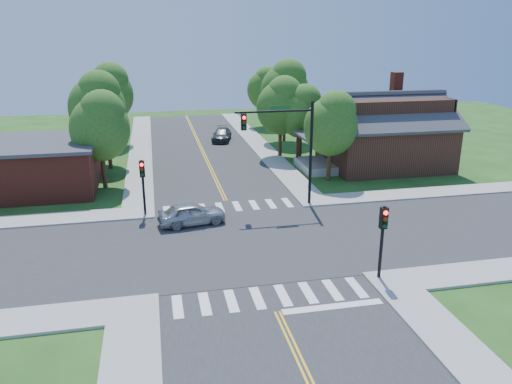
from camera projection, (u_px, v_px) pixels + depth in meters
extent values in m
plane|color=#214917|center=(245.00, 243.00, 28.55)|extent=(100.00, 100.00, 0.00)
cube|color=#2D2D30|center=(245.00, 243.00, 28.55)|extent=(10.00, 90.00, 0.04)
cube|color=#2D2D30|center=(245.00, 243.00, 28.54)|extent=(90.00, 10.00, 0.04)
cube|color=#2D2D30|center=(245.00, 243.00, 28.55)|extent=(10.20, 10.20, 0.06)
cube|color=#9E9B93|center=(258.00, 144.00, 52.98)|extent=(2.20, 40.00, 0.14)
cube|color=#9E9B93|center=(141.00, 149.00, 50.59)|extent=(2.20, 40.00, 0.14)
cube|color=white|center=(167.00, 211.00, 33.48)|extent=(0.45, 2.00, 0.01)
cube|color=white|center=(185.00, 210.00, 33.72)|extent=(0.45, 2.00, 0.01)
cube|color=white|center=(202.00, 209.00, 33.95)|extent=(0.45, 2.00, 0.01)
cube|color=white|center=(220.00, 207.00, 34.19)|extent=(0.45, 2.00, 0.01)
cube|color=white|center=(237.00, 206.00, 34.42)|extent=(0.45, 2.00, 0.01)
cube|color=white|center=(254.00, 205.00, 34.66)|extent=(0.45, 2.00, 0.01)
cube|color=white|center=(271.00, 204.00, 34.89)|extent=(0.45, 2.00, 0.01)
cube|color=white|center=(287.00, 203.00, 35.13)|extent=(0.45, 2.00, 0.01)
cube|color=white|center=(178.00, 307.00, 21.95)|extent=(0.45, 2.00, 0.01)
cube|color=white|center=(205.00, 304.00, 22.18)|extent=(0.45, 2.00, 0.01)
cube|color=white|center=(231.00, 301.00, 22.42)|extent=(0.45, 2.00, 0.01)
cube|color=white|center=(257.00, 298.00, 22.65)|extent=(0.45, 2.00, 0.01)
cube|color=white|center=(283.00, 295.00, 22.89)|extent=(0.45, 2.00, 0.01)
cube|color=white|center=(308.00, 292.00, 23.12)|extent=(0.45, 2.00, 0.01)
cube|color=white|center=(333.00, 290.00, 23.36)|extent=(0.45, 2.00, 0.01)
cube|color=white|center=(357.00, 287.00, 23.59)|extent=(0.45, 2.00, 0.01)
cube|color=yellow|center=(199.00, 144.00, 52.94)|extent=(0.10, 37.50, 0.01)
cube|color=yellow|center=(200.00, 144.00, 52.98)|extent=(0.10, 37.50, 0.01)
cube|color=white|center=(333.00, 307.00, 21.97)|extent=(4.60, 0.45, 0.09)
cylinder|color=black|center=(311.00, 154.00, 33.74)|extent=(0.20, 0.20, 7.20)
cylinder|color=black|center=(274.00, 111.00, 32.30)|extent=(5.20, 0.14, 0.14)
cube|color=#19591E|center=(280.00, 107.00, 32.25)|extent=(1.40, 0.04, 0.30)
cube|color=black|center=(244.00, 122.00, 32.10)|extent=(0.34, 0.28, 1.05)
sphere|color=#FF0C0C|center=(244.00, 118.00, 31.84)|extent=(0.22, 0.22, 0.22)
sphere|color=#3F2605|center=(244.00, 123.00, 31.94)|extent=(0.22, 0.22, 0.22)
sphere|color=#05330F|center=(244.00, 128.00, 32.04)|extent=(0.22, 0.22, 0.22)
cylinder|color=black|center=(381.00, 244.00, 23.85)|extent=(0.16, 0.16, 3.80)
cube|color=black|center=(384.00, 218.00, 23.43)|extent=(0.34, 0.28, 1.05)
sphere|color=#FF0C0C|center=(386.00, 213.00, 23.18)|extent=(0.22, 0.22, 0.22)
sphere|color=#3F2605|center=(385.00, 219.00, 23.28)|extent=(0.22, 0.22, 0.22)
sphere|color=#05330F|center=(385.00, 226.00, 23.38)|extent=(0.22, 0.22, 0.22)
cylinder|color=black|center=(143.00, 189.00, 32.08)|extent=(0.16, 0.16, 3.80)
cube|color=black|center=(142.00, 169.00, 31.67)|extent=(0.34, 0.28, 1.05)
sphere|color=#FF0C0C|center=(142.00, 165.00, 31.41)|extent=(0.22, 0.22, 0.22)
sphere|color=#3F2605|center=(142.00, 170.00, 31.51)|extent=(0.22, 0.22, 0.22)
sphere|color=#05330F|center=(142.00, 175.00, 31.61)|extent=(0.22, 0.22, 0.22)
cube|color=#321A11|center=(384.00, 144.00, 44.11)|extent=(10.00, 8.00, 4.00)
cube|color=#9E9B93|center=(315.00, 166.00, 43.39)|extent=(2.60, 4.50, 0.70)
cylinder|color=#321A11|center=(311.00, 158.00, 40.93)|extent=(0.18, 0.18, 2.50)
cylinder|color=#321A11|center=(297.00, 147.00, 44.65)|extent=(0.18, 0.18, 2.50)
cube|color=#38383D|center=(316.00, 136.00, 42.58)|extent=(2.80, 4.80, 0.18)
cube|color=maroon|center=(393.00, 119.00, 47.37)|extent=(0.90, 0.90, 7.11)
cube|color=maroon|center=(27.00, 168.00, 37.51)|extent=(10.00, 8.00, 3.50)
cube|color=#38383D|center=(24.00, 144.00, 36.94)|extent=(10.40, 8.40, 0.25)
cylinder|color=#382314|center=(329.00, 164.00, 40.07)|extent=(0.34, 0.34, 2.70)
ellipsoid|color=#274E16|center=(331.00, 127.00, 39.12)|extent=(4.26, 4.04, 4.68)
sphere|color=#274E16|center=(336.00, 111.00, 38.60)|extent=(3.12, 3.12, 3.12)
cylinder|color=#382314|center=(300.00, 145.00, 46.95)|extent=(0.34, 0.34, 2.61)
ellipsoid|color=#274E16|center=(301.00, 114.00, 46.03)|extent=(4.12, 3.91, 4.53)
sphere|color=#274E16|center=(305.00, 100.00, 45.52)|extent=(3.02, 3.02, 3.02)
cylinder|color=#382314|center=(284.00, 126.00, 54.23)|extent=(0.34, 0.34, 3.28)
ellipsoid|color=#274E16|center=(285.00, 92.00, 53.08)|extent=(5.19, 4.93, 5.70)
sphere|color=#274E16|center=(288.00, 77.00, 52.47)|extent=(3.80, 3.80, 3.80)
cylinder|color=#382314|center=(264.00, 115.00, 62.70)|extent=(0.34, 0.34, 2.76)
ellipsoid|color=#274E16|center=(265.00, 90.00, 61.73)|extent=(4.37, 4.15, 4.80)
sphere|color=#274E16|center=(267.00, 79.00, 61.19)|extent=(3.20, 3.20, 3.20)
cylinder|color=#382314|center=(104.00, 170.00, 38.25)|extent=(0.34, 0.34, 2.80)
ellipsoid|color=#274E16|center=(100.00, 129.00, 37.26)|extent=(4.42, 4.20, 4.87)
sphere|color=#274E16|center=(102.00, 112.00, 36.72)|extent=(3.24, 3.24, 3.24)
cylinder|color=#382314|center=(101.00, 148.00, 44.64)|extent=(0.34, 0.34, 3.13)
ellipsoid|color=#274E16|center=(97.00, 108.00, 43.54)|extent=(4.94, 4.69, 5.44)
sphere|color=#274E16|center=(99.00, 91.00, 42.95)|extent=(3.62, 3.62, 3.62)
cylinder|color=#382314|center=(112.00, 129.00, 52.78)|extent=(0.34, 0.34, 3.18)
ellipsoid|color=#274E16|center=(109.00, 95.00, 51.66)|extent=(5.03, 4.77, 5.53)
sphere|color=#274E16|center=(110.00, 80.00, 51.06)|extent=(3.69, 3.69, 3.69)
cylinder|color=#382314|center=(114.00, 119.00, 60.90)|extent=(0.34, 0.34, 2.37)
ellipsoid|color=#274E16|center=(112.00, 97.00, 60.06)|extent=(3.74, 3.55, 4.11)
sphere|color=#274E16|center=(113.00, 88.00, 59.59)|extent=(2.74, 2.74, 2.74)
cylinder|color=#382314|center=(280.00, 142.00, 47.50)|extent=(0.34, 0.34, 2.86)
ellipsoid|color=#274E16|center=(281.00, 108.00, 46.49)|extent=(4.52, 4.29, 4.97)
sphere|color=#274E16|center=(284.00, 94.00, 45.95)|extent=(3.32, 3.32, 3.32)
cylinder|color=#382314|center=(110.00, 155.00, 43.56)|extent=(0.34, 0.34, 2.41)
ellipsoid|color=#274E16|center=(107.00, 124.00, 42.71)|extent=(3.81, 3.62, 4.19)
sphere|color=#274E16|center=(109.00, 111.00, 42.23)|extent=(2.80, 2.80, 2.80)
imported|color=#B3B6BB|center=(192.00, 214.00, 31.06)|extent=(2.94, 4.68, 1.42)
imported|color=#323538|center=(222.00, 135.00, 54.51)|extent=(4.08, 5.43, 1.31)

